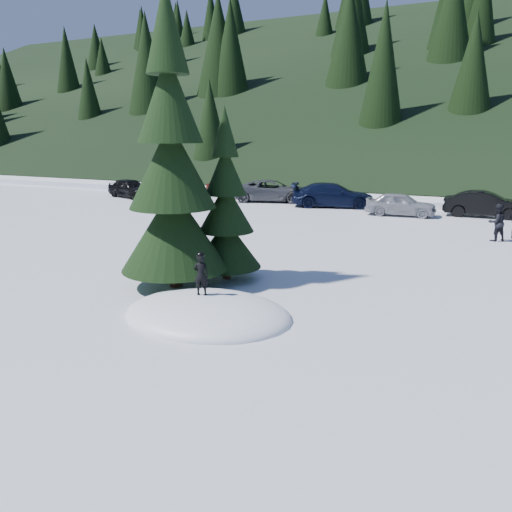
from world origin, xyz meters
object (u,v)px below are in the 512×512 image
at_px(spruce_tall, 172,177).
at_px(adult_0, 497,223).
at_px(child_skier, 201,275).
at_px(car_2, 273,191).
at_px(car_5, 485,204).
at_px(car_3, 333,195).
at_px(car_1, 229,189).
at_px(car_4, 401,204).
at_px(car_0, 130,188).
at_px(spruce_short, 226,214).

xyz_separation_m(spruce_tall, adult_0, (8.73, 11.57, -2.51)).
distance_m(child_skier, adult_0, 14.85).
xyz_separation_m(car_2, car_5, (13.46, -1.01, -0.02)).
bearing_deg(child_skier, car_3, -101.91).
bearing_deg(car_2, adult_0, -135.58).
height_order(car_1, car_4, car_4).
relative_size(car_1, car_3, 0.73).
height_order(car_0, car_1, car_0).
bearing_deg(car_5, adult_0, -175.76).
bearing_deg(car_0, car_3, -65.89).
xyz_separation_m(child_skier, car_1, (-11.20, 21.98, -0.38)).
xyz_separation_m(adult_0, car_2, (-14.09, 7.92, -0.07)).
xyz_separation_m(adult_0, car_0, (-24.40, 5.42, -0.12)).
bearing_deg(spruce_tall, spruce_short, 54.46).
distance_m(spruce_tall, car_1, 22.51).
distance_m(car_3, car_5, 8.89).
height_order(spruce_tall, car_1, spruce_tall).
height_order(spruce_tall, car_5, spruce_tall).
bearing_deg(adult_0, car_2, -63.09).
xyz_separation_m(adult_0, car_3, (-9.52, 7.11, -0.05)).
distance_m(adult_0, car_2, 16.16).
bearing_deg(car_1, car_2, -83.24).
relative_size(car_1, car_4, 0.98).
distance_m(spruce_short, adult_0, 12.84).
height_order(spruce_short, car_3, spruce_short).
height_order(car_2, car_5, car_2).
height_order(child_skier, car_0, child_skier).
bearing_deg(spruce_tall, car_4, 77.56).
relative_size(adult_0, car_4, 0.42).
relative_size(car_0, car_4, 1.05).
relative_size(child_skier, car_0, 0.26).
xyz_separation_m(car_3, car_5, (8.89, -0.20, -0.04)).
bearing_deg(spruce_tall, car_5, 66.35).
xyz_separation_m(adult_0, car_5, (-0.63, 6.91, -0.09)).
distance_m(spruce_tall, child_skier, 3.43).
distance_m(car_3, car_4, 4.85).
relative_size(spruce_tall, spruce_short, 1.60).
relative_size(car_0, car_1, 1.07).
bearing_deg(car_1, spruce_short, -132.52).
height_order(child_skier, adult_0, adult_0).
height_order(child_skier, car_4, child_skier).
bearing_deg(car_1, car_5, -77.07).
xyz_separation_m(child_skier, car_4, (1.80, 18.58, -0.35)).
distance_m(car_0, car_4, 19.41).
height_order(spruce_tall, adult_0, spruce_tall).
xyz_separation_m(spruce_tall, car_4, (3.74, 16.94, -2.65)).
distance_m(child_skier, car_0, 25.64).
bearing_deg(spruce_short, car_5, 67.45).
distance_m(spruce_short, car_4, 15.85).
relative_size(car_3, car_4, 1.35).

